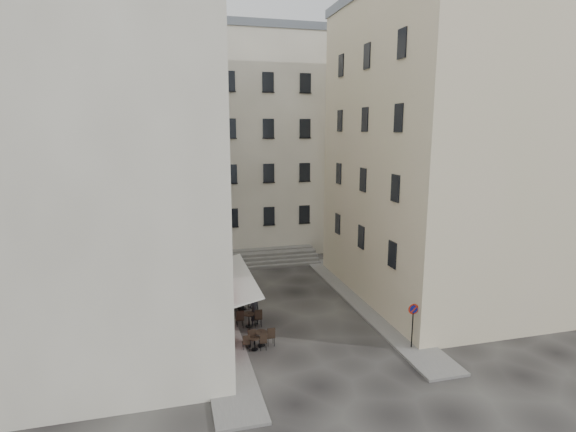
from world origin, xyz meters
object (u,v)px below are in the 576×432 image
object	(u,v)px
no_parking_sign	(413,317)
pedestrian	(254,311)
bistro_table_a	(254,342)
bistro_table_b	(261,337)

from	to	relation	value
no_parking_sign	pedestrian	xyz separation A→B (m)	(-6.83, 4.66, -0.84)
bistro_table_a	pedestrian	world-z (taller)	pedestrian
no_parking_sign	bistro_table_a	xyz separation A→B (m)	(-7.35, 1.84, -1.24)
no_parking_sign	bistro_table_b	xyz separation A→B (m)	(-6.96, 2.17, -1.18)
no_parking_sign	bistro_table_b	world-z (taller)	no_parking_sign
bistro_table_b	no_parking_sign	bearing A→B (deg)	-17.29
bistro_table_a	pedestrian	bearing A→B (deg)	79.47
bistro_table_b	bistro_table_a	bearing A→B (deg)	-139.97
bistro_table_a	pedestrian	size ratio (longest dim) A/B	0.71
bistro_table_b	pedestrian	xyz separation A→B (m)	(0.14, 2.49, 0.34)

